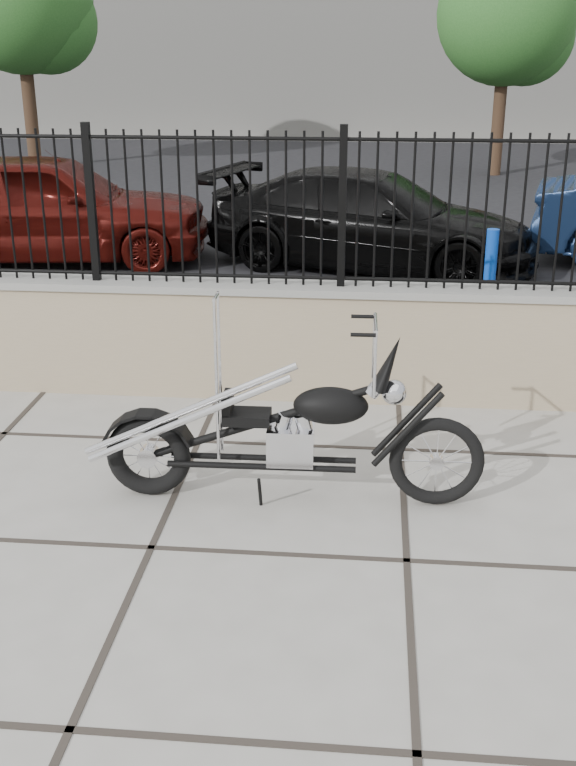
# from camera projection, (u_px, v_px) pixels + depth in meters

# --- Properties ---
(ground_plane) EXTENTS (90.00, 90.00, 0.00)m
(ground_plane) POSITION_uv_depth(u_px,v_px,m) (151.00, 548.00, 5.28)
(ground_plane) COLOR #99968E
(ground_plane) RESTS_ON ground
(parking_lot) EXTENTS (30.00, 30.00, 0.00)m
(parking_lot) POSITION_uv_depth(u_px,v_px,m) (308.00, 198.00, 16.90)
(parking_lot) COLOR black
(parking_lot) RESTS_ON ground
(retaining_wall) EXTENTS (14.00, 0.36, 0.96)m
(retaining_wall) POSITION_uv_depth(u_px,v_px,m) (219.00, 339.00, 7.43)
(retaining_wall) COLOR gray
(retaining_wall) RESTS_ON ground_plane
(iron_fence) EXTENTS (14.00, 0.08, 1.20)m
(iron_fence) POSITION_uv_depth(u_px,v_px,m) (215.00, 209.00, 7.05)
(iron_fence) COLOR black
(iron_fence) RESTS_ON retaining_wall
(chopper_motorcycle) EXTENTS (2.33, 0.45, 1.39)m
(chopper_motorcycle) POSITION_uv_depth(u_px,v_px,m) (283.00, 400.00, 5.60)
(chopper_motorcycle) COLOR black
(chopper_motorcycle) RESTS_ON ground_plane
(car_red) EXTENTS (4.48, 2.23, 1.47)m
(car_red) POSITION_uv_depth(u_px,v_px,m) (46.00, 207.00, 11.85)
(car_red) COLOR #470D0A
(car_red) RESTS_ON parking_lot
(car_black) EXTENTS (4.60, 2.92, 1.24)m
(car_black) POSITION_uv_depth(u_px,v_px,m) (371.00, 220.00, 11.53)
(car_black) COLOR black
(car_black) RESTS_ON parking_lot
(bollard_b) EXTENTS (0.13, 0.13, 1.03)m
(bollard_b) POSITION_uv_depth(u_px,v_px,m) (489.00, 279.00, 9.14)
(bollard_b) COLOR #0B16B1
(bollard_b) RESTS_ON ground_plane
(tree_right) EXTENTS (2.90, 2.90, 4.89)m
(tree_right) POSITION_uv_depth(u_px,v_px,m) (508.00, 7.00, 18.53)
(tree_right) COLOR #382619
(tree_right) RESTS_ON ground_plane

